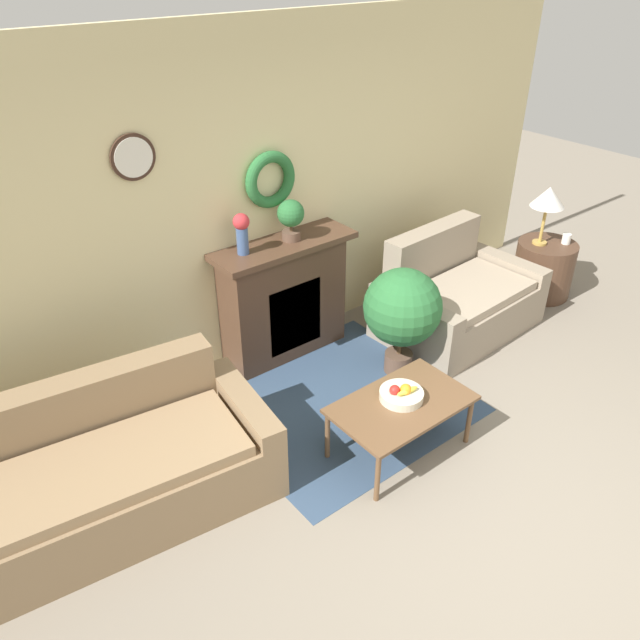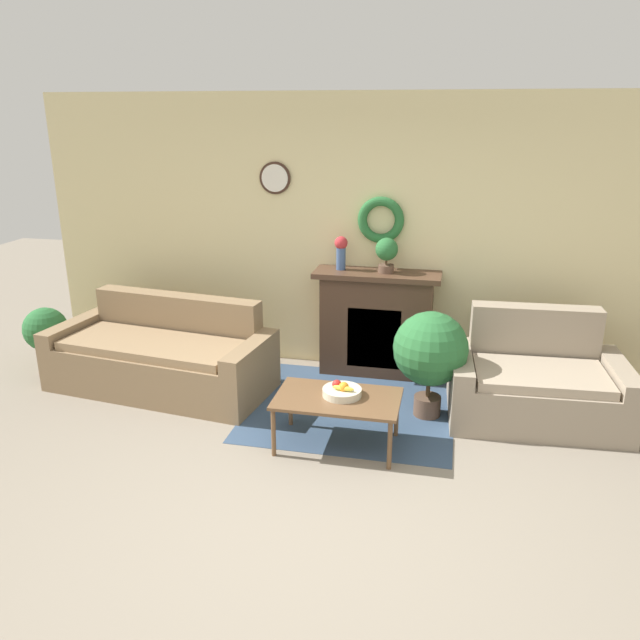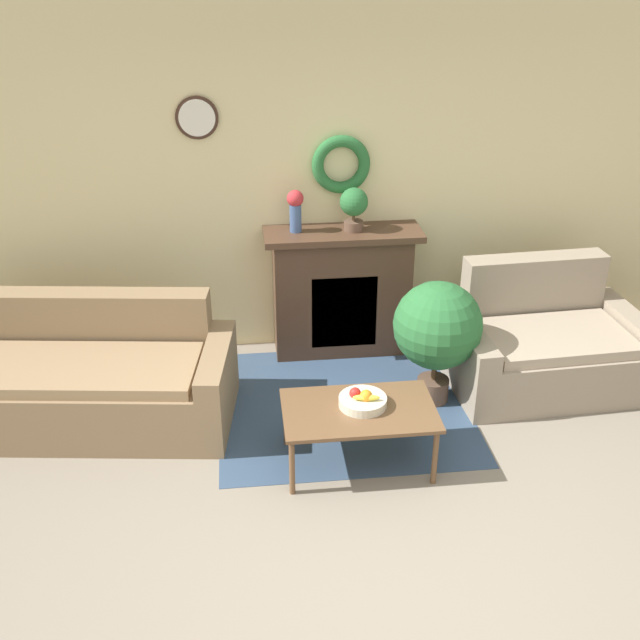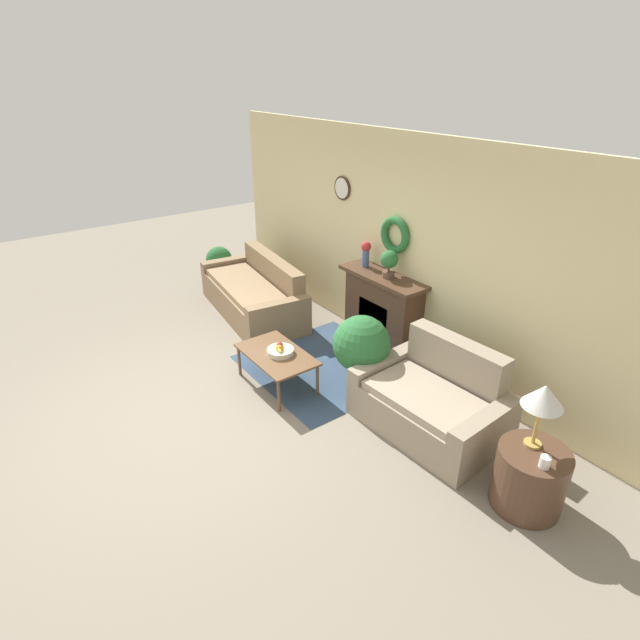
# 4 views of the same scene
# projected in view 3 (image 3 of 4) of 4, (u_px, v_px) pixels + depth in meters

# --- Properties ---
(ground_plane) EXTENTS (16.00, 16.00, 0.00)m
(ground_plane) POSITION_uv_depth(u_px,v_px,m) (389.00, 586.00, 3.95)
(ground_plane) COLOR gray
(floor_rug) EXTENTS (1.80, 1.69, 0.01)m
(floor_rug) POSITION_uv_depth(u_px,v_px,m) (343.00, 405.00, 5.48)
(floor_rug) COLOR #334760
(floor_rug) RESTS_ON ground_plane
(wall_back) EXTENTS (6.80, 0.15, 2.70)m
(wall_back) POSITION_uv_depth(u_px,v_px,m) (327.00, 184.00, 5.79)
(wall_back) COLOR beige
(wall_back) RESTS_ON ground_plane
(fireplace) EXTENTS (1.22, 0.41, 1.05)m
(fireplace) POSITION_uv_depth(u_px,v_px,m) (342.00, 291.00, 5.99)
(fireplace) COLOR #4C3323
(fireplace) RESTS_ON ground_plane
(couch_left) EXTENTS (2.17, 1.16, 0.83)m
(couch_left) POSITION_uv_depth(u_px,v_px,m) (83.00, 380.00, 5.22)
(couch_left) COLOR #846B4C
(couch_left) RESTS_ON ground_plane
(loveseat_right) EXTENTS (1.49, 1.01, 0.90)m
(loveseat_right) POSITION_uv_depth(u_px,v_px,m) (544.00, 345.00, 5.67)
(loveseat_right) COLOR gray
(loveseat_right) RESTS_ON ground_plane
(coffee_table) EXTENTS (0.97, 0.59, 0.42)m
(coffee_table) POSITION_uv_depth(u_px,v_px,m) (358.00, 414.00, 4.71)
(coffee_table) COLOR brown
(coffee_table) RESTS_ON ground_plane
(fruit_bowl) EXTENTS (0.31, 0.31, 0.12)m
(fruit_bowl) POSITION_uv_depth(u_px,v_px,m) (363.00, 400.00, 4.71)
(fruit_bowl) COLOR beige
(fruit_bowl) RESTS_ON coffee_table
(vase_on_mantel_left) EXTENTS (0.13, 0.13, 0.33)m
(vase_on_mantel_left) POSITION_uv_depth(u_px,v_px,m) (295.00, 208.00, 5.63)
(vase_on_mantel_left) COLOR #3D5684
(vase_on_mantel_left) RESTS_ON fireplace
(potted_plant_on_mantel) EXTENTS (0.22, 0.22, 0.33)m
(potted_plant_on_mantel) POSITION_uv_depth(u_px,v_px,m) (354.00, 205.00, 5.66)
(potted_plant_on_mantel) COLOR brown
(potted_plant_on_mantel) RESTS_ON fireplace
(potted_plant_floor_by_loveseat) EXTENTS (0.63, 0.63, 0.94)m
(potted_plant_floor_by_loveseat) POSITION_uv_depth(u_px,v_px,m) (437.00, 328.00, 5.28)
(potted_plant_floor_by_loveseat) COLOR brown
(potted_plant_floor_by_loveseat) RESTS_ON ground_plane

